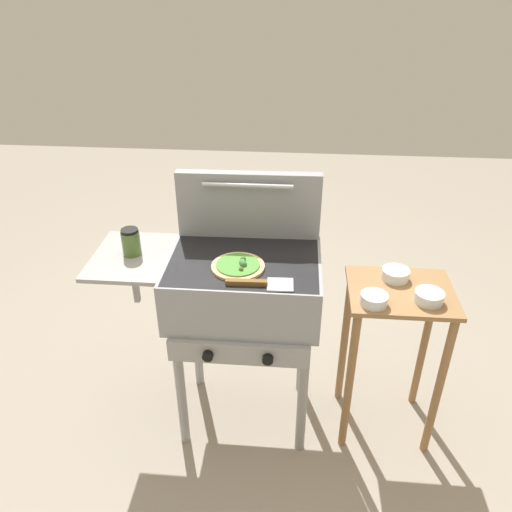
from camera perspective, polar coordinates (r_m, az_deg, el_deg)
The scene contains 10 objects.
ground_plane at distance 2.66m, azimuth -1.12°, elevation -17.27°, with size 8.00×8.00×0.00m, color gray.
grill at distance 2.16m, azimuth -1.71°, elevation -3.73°, with size 0.96×0.53×0.90m.
grill_lid_open at distance 2.20m, azimuth -0.83°, elevation 5.83°, with size 0.63×0.09×0.30m.
pizza_veggie at distance 2.03m, azimuth -2.02°, elevation -1.12°, with size 0.22×0.22×0.04m.
sauce_jar at distance 2.16m, azimuth -14.00°, elevation 1.56°, with size 0.08×0.08×0.12m.
spatula at distance 1.92m, azimuth 0.49°, elevation -3.12°, with size 0.26×0.09×0.02m.
prep_table at distance 2.32m, azimuth 15.38°, elevation -8.40°, with size 0.44×0.36×0.79m.
topping_bowl_near at distance 2.24m, azimuth 15.54°, elevation -2.04°, with size 0.12×0.12×0.04m.
topping_bowl_far at distance 2.14m, azimuth 19.04°, elevation -4.44°, with size 0.12×0.12×0.04m.
topping_bowl_middle at distance 2.06m, azimuth 13.24°, elevation -4.85°, with size 0.11×0.11×0.04m.
Camera 1 is at (0.20, -1.78, 1.97)m, focal length 35.24 mm.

